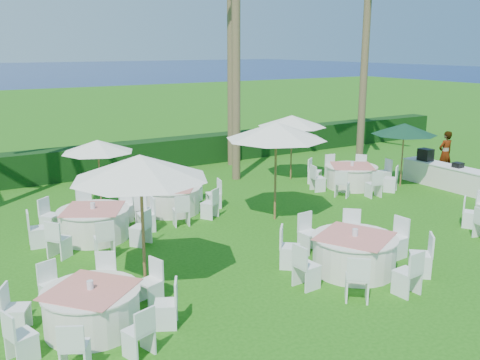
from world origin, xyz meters
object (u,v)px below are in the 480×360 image
Objects in this scene: banquet_table_b at (354,253)px; buffet_table at (447,176)px; umbrella_d at (292,121)px; umbrella_green at (404,129)px; umbrella_b at (276,131)px; umbrella_c at (98,146)px; umbrella_a at (140,167)px; banquet_table_a at (92,308)px; banquet_table_d at (94,223)px; banquet_table_e at (171,199)px; banquet_table_f at (352,176)px; staff_person at (445,153)px.

buffet_table is at bearing 24.86° from banquet_table_b.
umbrella_d reaches higher than umbrella_green.
umbrella_c is (-4.10, 3.74, -0.64)m from umbrella_b.
umbrella_a is 1.31× the size of umbrella_c.
umbrella_d is (8.47, 6.15, -0.39)m from umbrella_a.
umbrella_a is at bearing 159.42° from banquet_table_b.
banquet_table_b is 0.94× the size of buffet_table.
banquet_table_a is at bearing -108.58° from umbrella_c.
umbrella_c is 12.35m from buffet_table.
umbrella_c is 10.74m from umbrella_green.
umbrella_green reaches higher than banquet_table_d.
banquet_table_b is 1.07× the size of banquet_table_e.
banquet_table_f is 3.07m from umbrella_d.
banquet_table_e is 8.84m from umbrella_green.
banquet_table_b is 6.88m from banquet_table_d.
umbrella_c is 0.95× the size of umbrella_green.
umbrella_d reaches higher than banquet_table_d.
banquet_table_a is 7.14m from banquet_table_e.
umbrella_green is at bearing 18.41° from banquet_table_a.
umbrella_a is 14.66m from staff_person.
banquet_table_e is 1.79× the size of staff_person.
umbrella_green is (8.54, -1.53, 1.71)m from banquet_table_e.
banquet_table_d is at bearing 72.85° from banquet_table_a.
banquet_table_a is 13.54m from umbrella_green.
umbrella_green is at bearing -10.19° from banquet_table_e.
umbrella_d reaches higher than banquet_table_f.
umbrella_green is (6.86, 4.82, 1.68)m from banquet_table_b.
banquet_table_d is (-4.43, 5.26, -0.01)m from banquet_table_b.
staff_person is (5.66, -2.67, -1.38)m from umbrella_d.
banquet_table_b is at bearing -117.43° from umbrella_d.
umbrella_d is at bearing 133.20° from umbrella_green.
banquet_table_a is 1.32× the size of umbrella_green.
umbrella_b is 7.79m from buffet_table.
banquet_table_d is at bearing 4.84° from staff_person.
banquet_table_d is 3.15m from umbrella_c.
umbrella_d is 6.02m from buffet_table.
umbrella_c is 0.62× the size of buffet_table.
banquet_table_b is at bearing -75.23° from banquet_table_e.
banquet_table_d is 1.42× the size of umbrella_green.
staff_person is (11.38, -1.21, 0.47)m from banquet_table_e.
banquet_table_a is 0.97× the size of banquet_table_e.
umbrella_a reaches higher than umbrella_green.
banquet_table_b reaches higher than banquet_table_d.
banquet_table_d is (1.45, 4.69, 0.03)m from banquet_table_a.
banquet_table_d is at bearing -177.75° from banquet_table_f.
banquet_table_f is 5.31m from umbrella_b.
banquet_table_a is 7.73m from umbrella_b.
umbrella_green is at bearing 35.06° from banquet_table_b.
banquet_table_f is at bearing -0.97° from staff_person.
buffet_table is (8.11, 3.76, -0.00)m from banquet_table_b.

